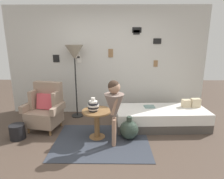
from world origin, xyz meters
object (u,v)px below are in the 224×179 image
object	(u,v)px
floor_lamp	(74,55)
demijohn_near	(129,129)
book_on_daybed	(149,107)
vase_striped	(93,106)
daybed	(161,118)
armchair	(46,108)
side_table	(97,118)
person_child	(114,105)
magazine_basket	(17,132)

from	to	relation	value
floor_lamp	demijohn_near	size ratio (longest dim) A/B	3.87
book_on_daybed	demijohn_near	size ratio (longest dim) A/B	0.50
vase_striped	demijohn_near	size ratio (longest dim) A/B	0.58
daybed	vase_striped	size ratio (longest dim) A/B	7.59
vase_striped	demijohn_near	distance (m)	0.81
armchair	daybed	xyz separation A→B (m)	(2.43, 0.11, -0.24)
side_table	person_child	world-z (taller)	person_child
vase_striped	person_child	bearing A→B (deg)	-30.58
vase_striped	demijohn_near	world-z (taller)	vase_striped
armchair	book_on_daybed	bearing A→B (deg)	5.22
daybed	demijohn_near	world-z (taller)	demijohn_near
person_child	book_on_daybed	bearing A→B (deg)	48.75
vase_striped	side_table	bearing A→B (deg)	35.71
armchair	vase_striped	size ratio (longest dim) A/B	3.81
armchair	person_child	xyz separation A→B (m)	(1.43, -0.67, 0.32)
floor_lamp	demijohn_near	xyz separation A→B (m)	(1.19, -1.10, -1.31)
person_child	book_on_daybed	distance (m)	1.21
book_on_daybed	magazine_basket	bearing A→B (deg)	-165.50
person_child	demijohn_near	bearing A→B (deg)	39.85
side_table	magazine_basket	bearing A→B (deg)	-177.50
side_table	demijohn_near	distance (m)	0.64
armchair	magazine_basket	distance (m)	0.68
vase_striped	daybed	bearing A→B (deg)	21.73
book_on_daybed	floor_lamp	bearing A→B (deg)	164.49
side_table	armchair	bearing A→B (deg)	159.90
person_child	book_on_daybed	world-z (taller)	person_child
armchair	magazine_basket	xyz separation A→B (m)	(-0.40, -0.47, -0.30)
person_child	magazine_basket	size ratio (longest dim) A/B	4.21
armchair	floor_lamp	distance (m)	1.35
daybed	demijohn_near	size ratio (longest dim) A/B	4.38
armchair	book_on_daybed	distance (m)	2.20
side_table	floor_lamp	bearing A→B (deg)	118.64
floor_lamp	book_on_daybed	distance (m)	2.04
daybed	book_on_daybed	size ratio (longest dim) A/B	8.80
daybed	floor_lamp	world-z (taller)	floor_lamp
armchair	vase_striped	bearing A→B (deg)	-22.96
vase_striped	magazine_basket	bearing A→B (deg)	-179.00
floor_lamp	demijohn_near	world-z (taller)	floor_lamp
floor_lamp	armchair	bearing A→B (deg)	-128.07
floor_lamp	magazine_basket	bearing A→B (deg)	-128.95
vase_striped	person_child	world-z (taller)	person_child
side_table	book_on_daybed	bearing A→B (deg)	29.03
side_table	demijohn_near	size ratio (longest dim) A/B	1.25
person_child	demijohn_near	distance (m)	0.68
armchair	demijohn_near	world-z (taller)	armchair
armchair	floor_lamp	xyz separation A→B (m)	(0.52, 0.66, 1.05)
side_table	magazine_basket	size ratio (longest dim) A/B	1.97
vase_striped	floor_lamp	bearing A→B (deg)	115.46
daybed	magazine_basket	size ratio (longest dim) A/B	6.91
side_table	vase_striped	xyz separation A→B (m)	(-0.06, -0.04, 0.26)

